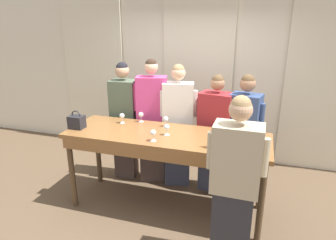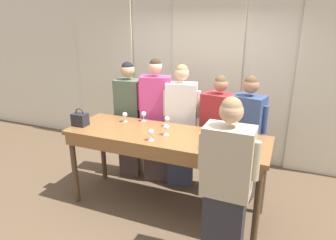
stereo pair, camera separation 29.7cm
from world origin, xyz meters
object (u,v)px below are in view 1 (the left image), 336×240
tasting_bar (165,143)px  guest_navy_coat (243,136)px  wine_glass_front_left (167,128)px  wine_glass_center_right (153,133)px  guest_olive_jacket (125,121)px  host_pouring (235,185)px  wine_glass_front_right (141,115)px  guest_striped_shirt (215,135)px  guest_pink_top (152,122)px  wine_glass_front_mid (122,116)px  wine_glass_center_mid (166,120)px  guest_cream_sweater (178,126)px  wine_bottle (216,138)px  wine_glass_center_left (244,128)px  handbag (77,122)px

tasting_bar → guest_navy_coat: size_ratio=1.46×
wine_glass_front_left → wine_glass_center_right: same height
guest_olive_jacket → host_pouring: guest_olive_jacket is taller
wine_glass_front_right → host_pouring: bearing=-37.3°
wine_glass_front_right → guest_striped_shirt: guest_striped_shirt is taller
guest_pink_top → guest_navy_coat: size_ratio=1.09×
wine_glass_front_mid → guest_pink_top: guest_pink_top is taller
guest_olive_jacket → wine_glass_front_mid: bearing=-67.9°
wine_glass_front_left → guest_pink_top: bearing=123.2°
wine_glass_center_mid → guest_cream_sweater: (0.06, 0.38, -0.21)m
wine_bottle → guest_striped_shirt: (-0.13, 0.87, -0.30)m
wine_bottle → guest_striped_shirt: guest_striped_shirt is taller
wine_glass_center_left → guest_striped_shirt: size_ratio=0.08×
tasting_bar → wine_glass_front_mid: 0.74m
wine_glass_front_left → tasting_bar: bearing=157.9°
wine_bottle → host_pouring: (0.26, -0.45, -0.26)m
wine_glass_front_left → guest_cream_sweater: bearing=94.0°
guest_pink_top → wine_glass_front_left: bearing=-56.8°
wine_bottle → wine_glass_front_right: size_ratio=2.27×
wine_glass_front_mid → guest_striped_shirt: size_ratio=0.08×
guest_navy_coat → guest_pink_top: bearing=-180.0°
wine_bottle → guest_pink_top: size_ratio=0.17×
guest_olive_jacket → guest_striped_shirt: size_ratio=1.06×
wine_glass_front_left → host_pouring: 1.12m
guest_striped_shirt → guest_pink_top: bearing=180.0°
wine_glass_front_mid → guest_cream_sweater: (0.65, 0.42, -0.21)m
wine_glass_center_left → wine_glass_center_mid: (-0.98, 0.04, 0.00)m
wine_bottle → wine_glass_front_right: (-1.09, 0.58, -0.02)m
wine_glass_center_right → guest_striped_shirt: bearing=56.8°
handbag → wine_glass_front_mid: 0.58m
guest_pink_top → guest_navy_coat: guest_pink_top is taller
wine_bottle → guest_cream_sweater: bearing=127.0°
guest_pink_top → guest_striped_shirt: bearing=-0.0°
guest_navy_coat → host_pouring: host_pouring is taller
wine_bottle → guest_navy_coat: bearing=74.1°
wine_glass_center_left → wine_glass_center_right: (-0.97, -0.46, 0.00)m
wine_glass_front_mid → guest_pink_top: size_ratio=0.07×
wine_glass_center_mid → wine_glass_center_right: (0.01, -0.50, 0.00)m
wine_bottle → guest_olive_jacket: 1.73m
handbag → wine_glass_front_mid: handbag is taller
tasting_bar → guest_olive_jacket: 1.07m
wine_glass_front_left → wine_glass_front_mid: 0.74m
wine_glass_center_mid → guest_navy_coat: (0.96, 0.38, -0.26)m
guest_pink_top → host_pouring: bearing=-45.5°
guest_olive_jacket → host_pouring: (1.73, -1.32, -0.03)m
guest_navy_coat → guest_cream_sweater: bearing=-180.0°
wine_bottle → wine_glass_center_right: 0.70m
host_pouring → tasting_bar: bearing=143.0°
wine_glass_front_left → wine_glass_center_right: (-0.09, -0.22, 0.00)m
tasting_bar → wine_glass_center_right: wine_glass_center_right is taller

